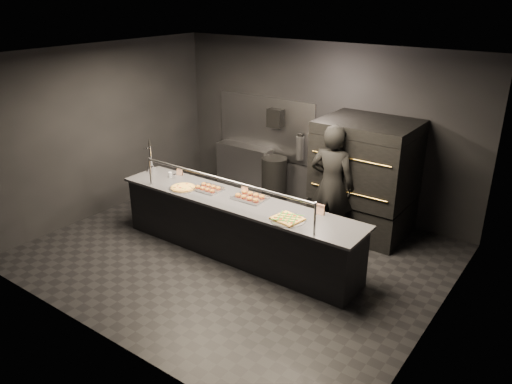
% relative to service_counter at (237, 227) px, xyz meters
% --- Properties ---
extents(room, '(6.04, 6.00, 3.00)m').
position_rel_service_counter_xyz_m(room, '(-0.02, 0.05, 1.03)').
color(room, black).
rests_on(room, ground).
extents(service_counter, '(4.10, 0.78, 1.37)m').
position_rel_service_counter_xyz_m(service_counter, '(0.00, 0.00, 0.00)').
color(service_counter, black).
rests_on(service_counter, ground).
extents(pizza_oven, '(1.50, 1.23, 1.91)m').
position_rel_service_counter_xyz_m(pizza_oven, '(1.20, 1.90, 0.50)').
color(pizza_oven, black).
rests_on(pizza_oven, ground).
extents(prep_shelf, '(1.20, 0.35, 0.90)m').
position_rel_service_counter_xyz_m(prep_shelf, '(-1.60, 2.32, -0.01)').
color(prep_shelf, '#99999E').
rests_on(prep_shelf, ground).
extents(towel_dispenser, '(0.30, 0.20, 0.35)m').
position_rel_service_counter_xyz_m(towel_dispenser, '(-0.90, 2.39, 1.09)').
color(towel_dispenser, black).
rests_on(towel_dispenser, room).
extents(fire_extinguisher, '(0.14, 0.14, 0.51)m').
position_rel_service_counter_xyz_m(fire_extinguisher, '(-0.35, 2.40, 0.60)').
color(fire_extinguisher, '#B2B2B7').
rests_on(fire_extinguisher, room).
extents(beer_tap, '(0.16, 0.23, 0.61)m').
position_rel_service_counter_xyz_m(beer_tap, '(-1.95, 0.14, 0.63)').
color(beer_tap, silver).
rests_on(beer_tap, service_counter).
extents(round_pizza, '(0.44, 0.44, 0.03)m').
position_rel_service_counter_xyz_m(round_pizza, '(-0.95, -0.14, 0.47)').
color(round_pizza, silver).
rests_on(round_pizza, service_counter).
extents(slider_tray_a, '(0.43, 0.32, 0.07)m').
position_rel_service_counter_xyz_m(slider_tray_a, '(-0.60, 0.05, 0.48)').
color(slider_tray_a, silver).
rests_on(slider_tray_a, service_counter).
extents(slider_tray_b, '(0.49, 0.36, 0.08)m').
position_rel_service_counter_xyz_m(slider_tray_b, '(0.14, 0.15, 0.49)').
color(slider_tray_b, silver).
rests_on(slider_tray_b, service_counter).
extents(square_pizza, '(0.48, 0.48, 0.05)m').
position_rel_service_counter_xyz_m(square_pizza, '(1.00, -0.15, 0.47)').
color(square_pizza, silver).
rests_on(square_pizza, service_counter).
extents(condiment_jar, '(0.14, 0.06, 0.09)m').
position_rel_service_counter_xyz_m(condiment_jar, '(-1.44, 0.10, 0.50)').
color(condiment_jar, silver).
rests_on(condiment_jar, service_counter).
extents(tent_cards, '(2.81, 0.04, 0.15)m').
position_rel_service_counter_xyz_m(tent_cards, '(-0.07, 0.28, 0.53)').
color(tent_cards, white).
rests_on(tent_cards, service_counter).
extents(trash_bin, '(0.49, 0.49, 0.82)m').
position_rel_service_counter_xyz_m(trash_bin, '(-0.79, 2.20, -0.05)').
color(trash_bin, black).
rests_on(trash_bin, ground).
extents(worker, '(0.77, 0.55, 1.97)m').
position_rel_service_counter_xyz_m(worker, '(0.96, 1.20, 0.52)').
color(worker, black).
rests_on(worker, ground).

